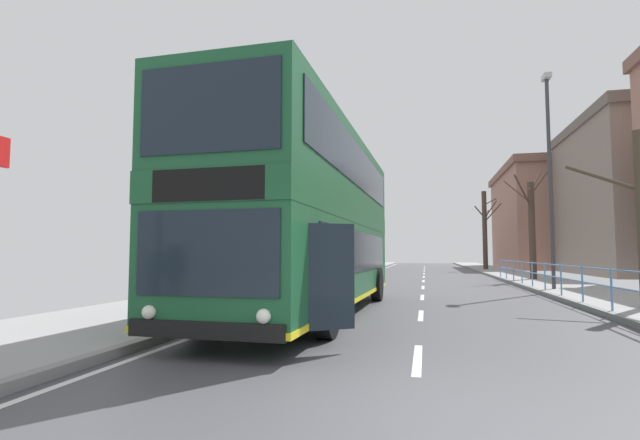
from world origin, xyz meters
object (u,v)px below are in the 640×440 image
(bare_tree_far_01, at_px, (485,229))
(bare_tree_far_00, at_px, (532,226))
(double_decker_bus_main, at_px, (311,220))
(street_lamp_far_side, at_px, (550,164))
(background_building_01, at_px, (566,217))

(bare_tree_far_01, bearing_deg, bare_tree_far_00, -88.32)
(double_decker_bus_main, xyz_separation_m, bare_tree_far_01, (7.95, 31.74, 1.34))
(street_lamp_far_side, distance_m, bare_tree_far_01, 23.50)
(bare_tree_far_00, relative_size, bare_tree_far_01, 0.89)
(double_decker_bus_main, distance_m, bare_tree_far_00, 17.72)
(street_lamp_far_side, relative_size, bare_tree_far_01, 1.24)
(street_lamp_far_side, relative_size, background_building_01, 0.50)
(bare_tree_far_00, bearing_deg, double_decker_bus_main, -118.40)
(double_decker_bus_main, distance_m, bare_tree_far_01, 32.75)
(bare_tree_far_01, bearing_deg, street_lamp_far_side, -90.78)
(bare_tree_far_00, height_order, background_building_01, background_building_01)
(double_decker_bus_main, distance_m, street_lamp_far_side, 11.57)
(double_decker_bus_main, xyz_separation_m, street_lamp_far_side, (7.63, 8.28, 2.66))
(bare_tree_far_00, bearing_deg, bare_tree_far_01, 91.68)
(double_decker_bus_main, relative_size, background_building_01, 0.66)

